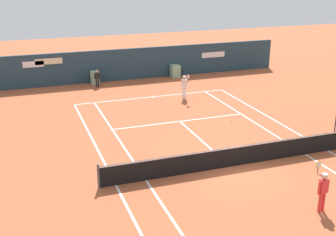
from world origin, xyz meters
name	(u,v)px	position (x,y,z in m)	size (l,w,h in m)	color
ground_plane	(225,161)	(0.00, 0.58, 0.00)	(80.00, 80.00, 0.01)	#B25633
tennis_net	(231,156)	(0.00, 0.00, 0.51)	(12.10, 0.10, 1.07)	#4C4C51
sponsor_back_wall	(132,64)	(0.02, 16.97, 1.19)	(25.00, 1.02, 2.45)	#233D4C
player_on_baseline	(185,85)	(1.93, 10.52, 0.96)	(0.49, 0.82, 1.82)	white
player_near_side	(323,188)	(1.37, -4.48, 0.93)	(0.52, 0.71, 1.77)	red
ball_kid_right_post	(97,77)	(-3.04, 15.54, 0.74)	(0.43, 0.19, 1.28)	black
tennis_ball_near_service_line	(195,101)	(2.37, 9.79, 0.03)	(0.07, 0.07, 0.07)	#CCE033
tennis_ball_mid_court	(232,120)	(2.88, 5.47, 0.03)	(0.07, 0.07, 0.07)	#CCE033
tennis_ball_by_sideline	(212,115)	(2.17, 6.69, 0.03)	(0.07, 0.07, 0.07)	#CCE033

